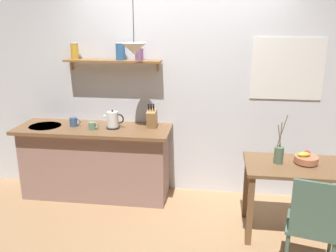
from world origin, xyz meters
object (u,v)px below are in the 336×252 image
Objects in this scene: dining_chair_near at (312,223)px; fruit_bowl at (306,159)px; knife_block at (152,118)px; coffee_mug_by_sink at (74,122)px; pendant_lamp at (134,48)px; coffee_mug_spare at (92,126)px; twig_vase at (279,154)px; dining_table at (293,178)px; electric_kettle at (113,120)px.

dining_chair_near is 4.09× the size of fruit_bowl.
coffee_mug_by_sink is at bearing -175.43° from knife_block.
pendant_lamp reaches higher than coffee_mug_by_sink.
dining_chair_near is 7.69× the size of coffee_mug_spare.
coffee_mug_spare is at bearing 170.25° from fruit_bowl.
twig_vase is at bearing -13.95° from pendant_lamp.
coffee_mug_spare is 0.20× the size of pendant_lamp.
dining_table is at bearing -155.81° from fruit_bowl.
fruit_bowl is at bearing -10.80° from coffee_mug_by_sink.
electric_kettle reaches higher than coffee_mug_by_sink.
fruit_bowl is 0.96× the size of electric_kettle.
twig_vase reaches higher than knife_block.
electric_kettle reaches higher than coffee_mug_spare.
twig_vase is at bearing -15.58° from electric_kettle.
dining_table is 0.70m from dining_chair_near.
fruit_bowl is at bearing -9.75° from coffee_mug_spare.
dining_table is 1.69m from knife_block.
twig_vase is 0.81× the size of pendant_lamp.
twig_vase is at bearing -23.35° from knife_block.
twig_vase reaches higher than dining_table.
coffee_mug_spare is at bearing 152.84° from dining_chair_near.
dining_table is at bearing -15.08° from electric_kettle.
coffee_mug_spare is at bearing -19.63° from coffee_mug_by_sink.
electric_kettle is (-1.81, 0.51, 0.14)m from twig_vase.
knife_block is (0.45, 0.09, 0.02)m from electric_kettle.
electric_kettle is (-1.97, 0.53, 0.37)m from dining_table.
coffee_mug_by_sink is at bearing 153.60° from dining_chair_near.
twig_vase is at bearing 170.89° from dining_table.
coffee_mug_by_sink is (-2.30, 0.52, 0.10)m from twig_vase.
coffee_mug_spare is at bearing 168.28° from twig_vase.
dining_chair_near is 2.39m from electric_kettle.
knife_block reaches higher than dining_chair_near.
knife_block is at bearing 4.57° from coffee_mug_by_sink.
electric_kettle is at bearing 164.92° from dining_table.
coffee_mug_by_sink is at bearing 167.35° from twig_vase.
dining_table is 0.28m from twig_vase.
knife_block is 0.69m from coffee_mug_spare.
coffee_mug_by_sink reaches higher than coffee_mug_spare.
fruit_bowl is 1.73× the size of coffee_mug_by_sink.
dining_table is at bearing 92.48° from dining_chair_near.
pendant_lamp is (-0.14, -0.22, 0.82)m from knife_block.
pendant_lamp is at bearing 166.49° from dining_table.
coffee_mug_by_sink is at bearing 167.56° from dining_table.
dining_table is 7.77× the size of coffee_mug_spare.
pendant_lamp is at bearing 147.21° from dining_chair_near.
coffee_mug_spare is (-2.04, 0.42, 0.09)m from twig_vase.
dining_chair_near reaches higher than fruit_bowl.
knife_block is (-1.52, 0.62, 0.39)m from dining_table.
knife_block is (-1.55, 1.31, 0.48)m from dining_chair_near.
knife_block is at bearing 56.51° from pendant_lamp.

